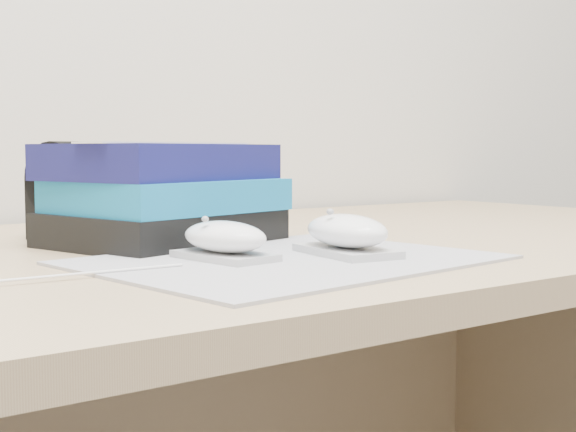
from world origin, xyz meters
TOP-DOWN VIEW (x-y plane):
  - desk at (0.00, 1.64)m, footprint 1.60×0.80m
  - mousepad at (-0.10, 1.40)m, footprint 0.42×0.35m
  - mouse_rear at (-0.15, 1.43)m, footprint 0.07×0.11m
  - mouse_front at (-0.03, 1.39)m, footprint 0.08×0.12m
  - usb_cable at (-0.31, 1.42)m, footprint 0.20×0.01m
  - book_stack at (-0.13, 1.61)m, footprint 0.28×0.25m
  - pouch at (-0.17, 1.74)m, footprint 0.16×0.14m

SIDE VIEW (x-z plane):
  - desk at x=0.00m, z-range 0.13..0.86m
  - mousepad at x=-0.10m, z-range 0.73..0.73m
  - usb_cable at x=-0.31m, z-range 0.73..0.74m
  - mouse_rear at x=-0.15m, z-range 0.73..0.77m
  - mouse_front at x=-0.03m, z-range 0.73..0.78m
  - book_stack at x=-0.13m, z-range 0.73..0.85m
  - pouch at x=-0.17m, z-range 0.73..0.85m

